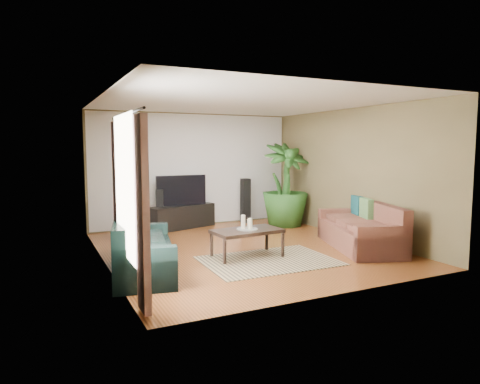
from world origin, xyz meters
TOP-DOWN VIEW (x-y plane):
  - floor at (0.00, 0.00)m, footprint 5.50×5.50m
  - ceiling at (0.00, 0.00)m, footprint 5.50×5.50m
  - wall_back at (0.00, 2.75)m, footprint 5.00×0.00m
  - wall_front at (0.00, -2.75)m, footprint 5.00×0.00m
  - wall_left at (-2.50, 0.00)m, footprint 0.00×5.50m
  - wall_right at (2.50, 0.00)m, footprint 0.00×5.50m
  - backwall_panel at (0.00, 2.74)m, footprint 4.90×0.00m
  - window_pane at (-2.48, -1.60)m, footprint 0.00×1.80m
  - curtain_near at (-2.43, -2.35)m, footprint 0.08×0.35m
  - curtain_far at (-2.43, -0.85)m, footprint 0.08×0.35m
  - curtain_rod at (-2.43, -1.60)m, footprint 0.03×1.90m
  - sofa_left at (-2.05, -0.73)m, footprint 1.22×2.07m
  - sofa_right at (1.99, -0.85)m, footprint 1.59×2.32m
  - area_rug at (-0.02, -0.95)m, footprint 2.20×1.59m
  - coffee_table at (-0.22, -0.54)m, footprint 1.22×0.73m
  - candle_tray at (-0.22, -0.54)m, footprint 0.36×0.36m
  - candle_tall at (-0.28, -0.51)m, footprint 0.07×0.07m
  - candle_mid at (-0.18, -0.58)m, footprint 0.07×0.07m
  - candle_short at (-0.15, -0.48)m, footprint 0.07×0.07m
  - tv_stand at (-0.41, 2.50)m, footprint 1.69×0.96m
  - television at (-0.41, 2.50)m, footprint 1.19×0.06m
  - speaker_left at (-0.92, 2.50)m, footprint 0.22×0.23m
  - speaker_right at (1.27, 2.50)m, footprint 0.21×0.23m
  - potted_plant at (1.93, 1.71)m, footprint 1.18×1.18m
  - plant_pot at (1.93, 1.71)m, footprint 0.37×0.37m
  - pedestal at (-1.81, 1.97)m, footprint 0.35×0.35m
  - vase at (-1.81, 1.97)m, footprint 0.32×0.32m
  - side_table at (-1.91, 0.63)m, footprint 0.60×0.60m

SIDE VIEW (x-z plane):
  - floor at x=0.00m, z-range 0.00..0.00m
  - area_rug at x=-0.02m, z-range 0.00..0.01m
  - plant_pot at x=1.93m, z-range 0.00..0.29m
  - pedestal at x=-1.81m, z-range 0.00..0.35m
  - coffee_table at x=-0.22m, z-range 0.00..0.48m
  - side_table at x=-1.91m, z-range 0.00..0.50m
  - tv_stand at x=-0.41m, z-range 0.00..0.54m
  - sofa_left at x=-2.05m, z-range 0.00..0.85m
  - sofa_right at x=1.99m, z-range 0.00..0.85m
  - speaker_left at x=-0.92m, z-range 0.00..0.94m
  - candle_tray at x=-0.22m, z-range 0.48..0.50m
  - vase at x=-1.81m, z-range 0.28..0.73m
  - speaker_right at x=1.27m, z-range 0.00..1.11m
  - candle_short at x=-0.15m, z-range 0.50..0.65m
  - candle_mid at x=-0.18m, z-range 0.50..0.68m
  - candle_tall at x=-0.28m, z-range 0.50..0.73m
  - television at x=-0.41m, z-range 0.54..1.24m
  - potted_plant at x=1.93m, z-range 0.00..2.00m
  - curtain_near at x=-2.43m, z-range 0.05..2.25m
  - curtain_far at x=-2.43m, z-range 0.05..2.25m
  - wall_left at x=-2.50m, z-range -1.40..4.10m
  - wall_right at x=2.50m, z-range -1.40..4.10m
  - wall_back at x=0.00m, z-range -1.15..3.85m
  - wall_front at x=0.00m, z-range -1.15..3.85m
  - backwall_panel at x=0.00m, z-range -1.10..3.80m
  - window_pane at x=-2.48m, z-range 0.50..2.30m
  - curtain_rod at x=-2.43m, z-range 2.28..2.31m
  - ceiling at x=0.00m, z-range 2.70..2.70m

